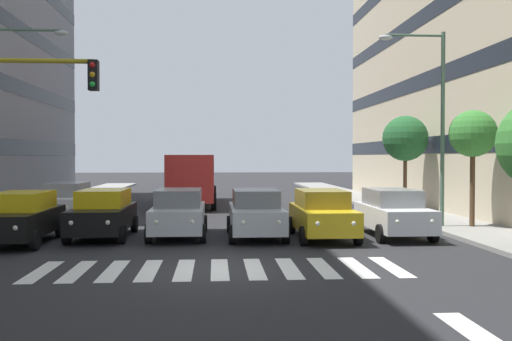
% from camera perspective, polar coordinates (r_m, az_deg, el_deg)
% --- Properties ---
extents(ground_plane, '(180.00, 180.00, 0.00)m').
position_cam_1_polar(ground_plane, '(14.78, -3.69, -9.93)').
color(ground_plane, '#262628').
extents(crosswalk_markings, '(9.45, 2.80, 0.01)m').
position_cam_1_polar(crosswalk_markings, '(14.78, -3.69, -9.91)').
color(crosswalk_markings, silver).
rests_on(crosswalk_markings, ground_plane).
extents(lane_arrow_0, '(0.50, 2.20, 0.01)m').
position_cam_1_polar(lane_arrow_0, '(10.37, 21.07, -14.93)').
color(lane_arrow_0, silver).
rests_on(lane_arrow_0, ground_plane).
extents(car_0, '(2.02, 4.44, 1.72)m').
position_cam_1_polar(car_0, '(21.10, 13.68, -4.12)').
color(car_0, silver).
rests_on(car_0, ground_plane).
extents(car_1, '(2.02, 4.44, 1.72)m').
position_cam_1_polar(car_1, '(20.12, 6.71, -4.36)').
color(car_1, gold).
rests_on(car_1, ground_plane).
extents(car_2, '(2.02, 4.44, 1.72)m').
position_cam_1_polar(car_2, '(20.29, -0.02, -4.30)').
color(car_2, '#B2B7BC').
rests_on(car_2, ground_plane).
extents(car_3, '(2.02, 4.44, 1.72)m').
position_cam_1_polar(car_3, '(20.61, -7.83, -4.23)').
color(car_3, '#B2B7BC').
rests_on(car_3, ground_plane).
extents(car_4, '(2.02, 4.44, 1.72)m').
position_cam_1_polar(car_4, '(20.95, -15.19, -4.17)').
color(car_4, black).
rests_on(car_4, ground_plane).
extents(car_5, '(2.02, 4.44, 1.72)m').
position_cam_1_polar(car_5, '(20.46, -22.65, -4.36)').
color(car_5, black).
rests_on(car_5, ground_plane).
extents(car_row2_0, '(2.02, 4.44, 1.72)m').
position_cam_1_polar(car_row2_0, '(27.12, -18.63, -2.94)').
color(car_row2_0, silver).
rests_on(car_row2_0, ground_plane).
extents(bus_behind_traffic, '(2.78, 10.50, 3.00)m').
position_cam_1_polar(bus_behind_traffic, '(34.10, -6.39, -0.36)').
color(bus_behind_traffic, red).
rests_on(bus_behind_traffic, ground_plane).
extents(street_lamp_left, '(2.69, 0.28, 7.68)m').
position_cam_1_polar(street_lamp_left, '(23.49, 17.46, 5.92)').
color(street_lamp_left, '#4C6B56').
rests_on(street_lamp_left, sidewalk_left).
extents(street_lamp_right, '(3.21, 0.28, 7.79)m').
position_cam_1_polar(street_lamp_right, '(23.99, -24.50, 6.05)').
color(street_lamp_right, '#4C6B56').
rests_on(street_lamp_right, sidewalk_right).
extents(street_tree_1, '(1.85, 1.85, 4.59)m').
position_cam_1_polar(street_tree_1, '(23.85, 21.08, 3.41)').
color(street_tree_1, '#513823').
rests_on(street_tree_1, sidewalk_left).
extents(street_tree_2, '(2.39, 2.39, 4.92)m').
position_cam_1_polar(street_tree_2, '(30.73, 14.86, 3.12)').
color(street_tree_2, '#513823').
rests_on(street_tree_2, sidewalk_left).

